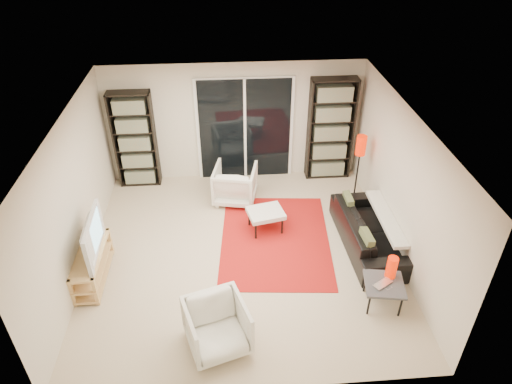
# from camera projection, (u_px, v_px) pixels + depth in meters

# --- Properties ---
(floor) EXTENTS (5.00, 5.00, 0.00)m
(floor) POSITION_uv_depth(u_px,v_px,m) (242.00, 252.00, 7.59)
(floor) COLOR beige
(floor) RESTS_ON ground
(wall_back) EXTENTS (5.00, 0.02, 2.40)m
(wall_back) POSITION_uv_depth(u_px,v_px,m) (235.00, 122.00, 8.99)
(wall_back) COLOR beige
(wall_back) RESTS_ON ground
(wall_front) EXTENTS (5.00, 0.02, 2.40)m
(wall_front) POSITION_uv_depth(u_px,v_px,m) (253.00, 323.00, 4.85)
(wall_front) COLOR beige
(wall_front) RESTS_ON ground
(wall_left) EXTENTS (0.02, 5.00, 2.40)m
(wall_left) POSITION_uv_depth(u_px,v_px,m) (73.00, 200.00, 6.76)
(wall_left) COLOR beige
(wall_left) RESTS_ON ground
(wall_right) EXTENTS (0.02, 5.00, 2.40)m
(wall_right) POSITION_uv_depth(u_px,v_px,m) (402.00, 186.00, 7.08)
(wall_right) COLOR beige
(wall_right) RESTS_ON ground
(ceiling) EXTENTS (5.00, 5.00, 0.02)m
(ceiling) POSITION_uv_depth(u_px,v_px,m) (240.00, 120.00, 6.25)
(ceiling) COLOR white
(ceiling) RESTS_ON wall_back
(sliding_door) EXTENTS (1.92, 0.08, 2.16)m
(sliding_door) POSITION_uv_depth(u_px,v_px,m) (245.00, 130.00, 9.06)
(sliding_door) COLOR white
(sliding_door) RESTS_ON ground
(bookshelf_left) EXTENTS (0.80, 0.30, 1.95)m
(bookshelf_left) POSITION_uv_depth(u_px,v_px,m) (135.00, 140.00, 8.85)
(bookshelf_left) COLOR black
(bookshelf_left) RESTS_ON ground
(bookshelf_right) EXTENTS (0.90, 0.30, 2.10)m
(bookshelf_right) POSITION_uv_depth(u_px,v_px,m) (331.00, 130.00, 9.06)
(bookshelf_right) COLOR black
(bookshelf_right) RESTS_ON ground
(tv_stand) EXTENTS (0.39, 1.21, 0.50)m
(tv_stand) POSITION_uv_depth(u_px,v_px,m) (92.00, 265.00, 6.96)
(tv_stand) COLOR #E9B374
(tv_stand) RESTS_ON floor
(tv) EXTENTS (0.18, 1.08, 0.62)m
(tv) POSITION_uv_depth(u_px,v_px,m) (86.00, 237.00, 6.66)
(tv) COLOR black
(tv) RESTS_ON tv_stand
(rug) EXTENTS (2.04, 2.63, 0.01)m
(rug) POSITION_uv_depth(u_px,v_px,m) (275.00, 239.00, 7.86)
(rug) COLOR #AF1613
(rug) RESTS_ON floor
(sofa) EXTENTS (0.85, 2.01, 0.58)m
(sofa) POSITION_uv_depth(u_px,v_px,m) (368.00, 231.00, 7.59)
(sofa) COLOR black
(sofa) RESTS_ON floor
(armchair_back) EXTENTS (0.92, 0.93, 0.72)m
(armchair_back) POSITION_uv_depth(u_px,v_px,m) (235.00, 184.00, 8.68)
(armchair_back) COLOR silver
(armchair_back) RESTS_ON floor
(armchair_front) EXTENTS (0.95, 0.96, 0.71)m
(armchair_front) POSITION_uv_depth(u_px,v_px,m) (217.00, 327.00, 5.87)
(armchair_front) COLOR silver
(armchair_front) RESTS_ON floor
(ottoman) EXTENTS (0.69, 0.61, 0.40)m
(ottoman) POSITION_uv_depth(u_px,v_px,m) (266.00, 214.00, 7.91)
(ottoman) COLOR silver
(ottoman) RESTS_ON floor
(side_table) EXTENTS (0.63, 0.63, 0.40)m
(side_table) POSITION_uv_depth(u_px,v_px,m) (384.00, 285.00, 6.47)
(side_table) COLOR #434448
(side_table) RESTS_ON floor
(laptop) EXTENTS (0.35, 0.32, 0.02)m
(laptop) POSITION_uv_depth(u_px,v_px,m) (385.00, 286.00, 6.39)
(laptop) COLOR silver
(laptop) RESTS_ON side_table
(table_lamp) EXTENTS (0.15, 0.15, 0.34)m
(table_lamp) POSITION_uv_depth(u_px,v_px,m) (392.00, 267.00, 6.47)
(table_lamp) COLOR red
(table_lamp) RESTS_ON side_table
(floor_lamp) EXTENTS (0.21, 0.21, 1.37)m
(floor_lamp) POSITION_uv_depth(u_px,v_px,m) (360.00, 152.00, 8.30)
(floor_lamp) COLOR black
(floor_lamp) RESTS_ON floor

